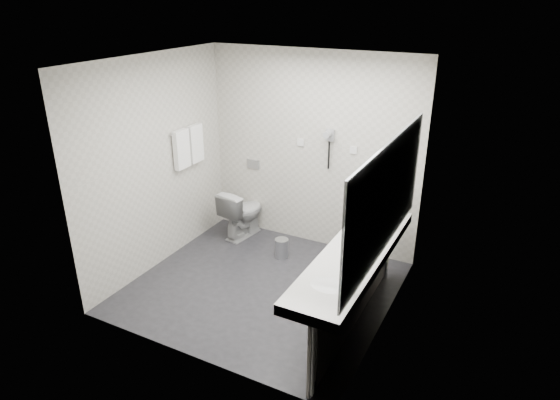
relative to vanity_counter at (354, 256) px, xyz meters
The scene contains 31 objects.
floor 1.39m from the vanity_counter, 169.92° to the left, with size 2.80×2.80×0.00m, color #242328.
ceiling 2.05m from the vanity_counter, 169.92° to the left, with size 2.80×2.80×0.00m, color silver.
wall_back 1.93m from the vanity_counter, 126.87° to the left, with size 2.80×2.80×0.00m, color beige.
wall_front 1.64m from the vanity_counter, 135.64° to the right, with size 2.80×2.80×0.00m, color beige.
wall_left 2.57m from the vanity_counter, behind, with size 2.60×2.60×0.00m, color beige.
wall_right 0.56m from the vanity_counter, 36.03° to the left, with size 2.60×2.60×0.00m, color beige.
vanity_counter is the anchor object (origin of this frame).
vanity_panel 0.43m from the vanity_counter, ahead, with size 0.03×2.15×0.75m, color #9A9592.
vanity_post_near 1.12m from the vanity_counter, 86.97° to the right, with size 0.06×0.06×0.75m, color silver.
vanity_post_far 1.12m from the vanity_counter, 86.97° to the left, with size 0.06×0.06×0.75m, color silver.
mirror 0.70m from the vanity_counter, ahead, with size 0.02×2.20×1.05m, color #B2BCC6.
basin_near 0.65m from the vanity_counter, 90.00° to the right, with size 0.40×0.31×0.05m, color silver.
basin_far 0.65m from the vanity_counter, 90.00° to the left, with size 0.40×0.31×0.05m, color silver.
faucet_near 0.69m from the vanity_counter, 73.30° to the right, with size 0.04×0.04×0.15m, color silver.
faucet_far 0.69m from the vanity_counter, 73.30° to the left, with size 0.04×0.04×0.15m, color silver.
soap_bottle_a 0.11m from the vanity_counter, 151.80° to the right, with size 0.05×0.05×0.11m, color white.
soap_bottle_b 0.27m from the vanity_counter, 101.70° to the left, with size 0.07×0.07×0.10m, color white.
soap_bottle_c 0.12m from the vanity_counter, 128.12° to the right, with size 0.05×0.05×0.13m, color white.
glass_left 0.30m from the vanity_counter, 64.59° to the left, with size 0.06×0.06×0.10m, color silver.
toilet 2.38m from the vanity_counter, 148.82° to the left, with size 0.38×0.67×0.68m, color silver.
flush_plate 2.48m from the vanity_counter, 143.06° to the left, with size 0.18×0.02×0.12m, color #B2B5BA.
pedal_bin 1.68m from the vanity_counter, 143.93° to the left, with size 0.17×0.17×0.24m, color #B2B5BA.
bin_lid 1.63m from the vanity_counter, 143.93° to the left, with size 0.17×0.17×0.01m, color #B2B5BA.
towel_rail 2.69m from the vanity_counter, 163.14° to the left, with size 0.02×0.02×0.62m, color silver.
towel_near 2.59m from the vanity_counter, 166.10° to the left, with size 0.07×0.24×0.48m, color white.
towel_far 2.67m from the vanity_counter, 160.15° to the left, with size 0.07×0.24×0.48m, color white.
dryer_cradle 1.85m from the vanity_counter, 120.76° to the left, with size 0.10×0.04×0.14m, color gray.
dryer_barrel 1.81m from the vanity_counter, 122.01° to the left, with size 0.08×0.08×0.14m, color gray.
dryer_cord 1.76m from the vanity_counter, 121.02° to the left, with size 0.02×0.02×0.35m, color black.
switch_plate_a 2.04m from the vanity_counter, 130.59° to the left, with size 0.09×0.02×0.09m, color silver.
switch_plate_b 1.69m from the vanity_counter, 111.13° to the left, with size 0.09×0.02×0.09m, color silver.
Camera 1 is at (2.36, -4.10, 3.09)m, focal length 31.32 mm.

